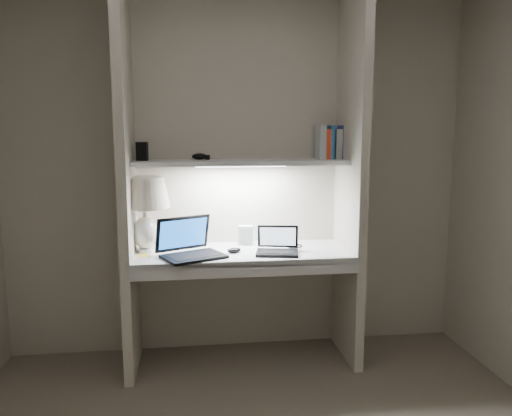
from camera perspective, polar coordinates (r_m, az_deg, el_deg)
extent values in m
cube|color=beige|center=(3.51, -2.06, 3.79)|extent=(3.20, 0.01, 2.50)
cube|color=beige|center=(3.25, -14.55, 3.10)|extent=(0.06, 0.55, 2.50)
cube|color=beige|center=(3.39, 10.79, 3.46)|extent=(0.06, 0.55, 2.50)
cube|color=white|center=(3.32, -1.56, -5.25)|extent=(1.40, 0.55, 0.04)
cube|color=silver|center=(3.08, -1.06, -6.95)|extent=(1.46, 0.03, 0.10)
cube|color=silver|center=(3.32, -1.77, 5.24)|extent=(1.40, 0.36, 0.03)
cube|color=white|center=(3.33, -1.77, 4.86)|extent=(0.60, 0.04, 0.02)
cylinder|color=white|center=(3.38, -12.48, -4.67)|extent=(0.12, 0.12, 0.02)
ellipsoid|color=white|center=(3.36, -12.54, -2.80)|extent=(0.17, 0.17, 0.21)
cylinder|color=white|center=(3.33, -12.61, -0.72)|extent=(0.03, 0.03, 0.09)
sphere|color=#FFD899|center=(3.32, -12.67, 0.81)|extent=(0.05, 0.05, 0.05)
cube|color=black|center=(3.16, -7.13, -5.53)|extent=(0.44, 0.39, 0.02)
cube|color=black|center=(3.15, -7.13, -5.36)|extent=(0.36, 0.29, 0.00)
cube|color=black|center=(3.26, -8.37, -2.87)|extent=(0.36, 0.22, 0.23)
cube|color=blue|center=(3.26, -8.31, -2.89)|extent=(0.31, 0.18, 0.19)
cube|color=black|center=(3.23, 2.44, -5.15)|extent=(0.30, 0.23, 0.02)
cube|color=black|center=(3.22, 2.44, -4.99)|extent=(0.25, 0.17, 0.00)
cube|color=black|center=(3.32, 2.51, -3.24)|extent=(0.27, 0.11, 0.16)
cube|color=#CBE0FA|center=(3.31, 2.51, -3.27)|extent=(0.24, 0.09, 0.13)
cube|color=silver|center=(3.48, -1.17, -3.12)|extent=(0.11, 0.08, 0.13)
ellipsoid|color=black|center=(3.27, -2.51, -4.84)|extent=(0.11, 0.09, 0.03)
torus|color=black|center=(3.44, 4.56, -4.33)|extent=(0.11, 0.11, 0.01)
cube|color=yellow|center=(3.27, -12.75, -5.32)|extent=(0.09, 0.09, 0.00)
cube|color=white|center=(3.54, 10.23, 7.21)|extent=(0.03, 0.15, 0.20)
cube|color=navy|center=(3.53, 9.77, 7.42)|extent=(0.04, 0.15, 0.23)
cube|color=#AFAFAB|center=(3.52, 9.18, 7.23)|extent=(0.04, 0.15, 0.20)
cube|color=#2562A0|center=(3.51, 8.46, 7.45)|extent=(0.03, 0.15, 0.23)
cube|color=#F44722|center=(3.50, 7.99, 7.24)|extent=(0.03, 0.15, 0.20)
cube|color=silver|center=(3.49, 7.39, 7.46)|extent=(0.04, 0.15, 0.23)
cube|color=black|center=(3.33, -12.89, 6.32)|extent=(0.08, 0.06, 0.12)
ellipsoid|color=black|center=(3.38, -6.49, 5.88)|extent=(0.10, 0.08, 0.04)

